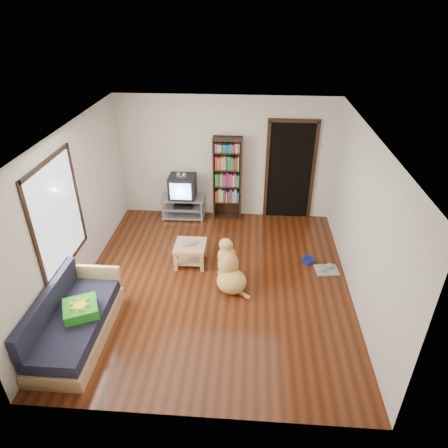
# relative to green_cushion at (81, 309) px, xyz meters

# --- Properties ---
(ground) EXTENTS (5.00, 5.00, 0.00)m
(ground) POSITION_rel_green_cushion_xyz_m (1.75, 1.33, -0.49)
(ground) COLOR #56220E
(ground) RESTS_ON ground
(ceiling) EXTENTS (5.00, 5.00, 0.00)m
(ceiling) POSITION_rel_green_cushion_xyz_m (1.75, 1.33, 2.11)
(ceiling) COLOR white
(ceiling) RESTS_ON ground
(wall_back) EXTENTS (4.50, 0.00, 4.50)m
(wall_back) POSITION_rel_green_cushion_xyz_m (1.75, 3.83, 0.81)
(wall_back) COLOR silver
(wall_back) RESTS_ON ground
(wall_front) EXTENTS (4.50, 0.00, 4.50)m
(wall_front) POSITION_rel_green_cushion_xyz_m (1.75, -1.17, 0.81)
(wall_front) COLOR silver
(wall_front) RESTS_ON ground
(wall_left) EXTENTS (0.00, 5.00, 5.00)m
(wall_left) POSITION_rel_green_cushion_xyz_m (-0.50, 1.33, 0.81)
(wall_left) COLOR silver
(wall_left) RESTS_ON ground
(wall_right) EXTENTS (0.00, 5.00, 5.00)m
(wall_right) POSITION_rel_green_cushion_xyz_m (4.00, 1.33, 0.81)
(wall_right) COLOR silver
(wall_right) RESTS_ON ground
(green_cushion) EXTENTS (0.60, 0.60, 0.15)m
(green_cushion) POSITION_rel_green_cushion_xyz_m (0.00, 0.00, 0.00)
(green_cushion) COLOR green
(green_cushion) RESTS_ON sofa
(laptop) EXTENTS (0.32, 0.24, 0.02)m
(laptop) POSITION_rel_green_cushion_xyz_m (1.25, 1.85, -0.08)
(laptop) COLOR silver
(laptop) RESTS_ON coffee_table
(dog_bowl) EXTENTS (0.22, 0.22, 0.08)m
(dog_bowl) POSITION_rel_green_cushion_xyz_m (3.40, 2.06, -0.45)
(dog_bowl) COLOR navy
(dog_bowl) RESTS_ON ground
(grey_rag) EXTENTS (0.44, 0.37, 0.03)m
(grey_rag) POSITION_rel_green_cushion_xyz_m (3.70, 1.81, -0.48)
(grey_rag) COLOR #9C9C9C
(grey_rag) RESTS_ON ground
(window) EXTENTS (0.03, 1.46, 1.70)m
(window) POSITION_rel_green_cushion_xyz_m (-0.48, 0.83, 1.01)
(window) COLOR white
(window) RESTS_ON wall_left
(doorway) EXTENTS (1.03, 0.05, 2.19)m
(doorway) POSITION_rel_green_cushion_xyz_m (3.10, 3.81, 0.62)
(doorway) COLOR black
(doorway) RESTS_ON wall_back
(tv_stand) EXTENTS (0.90, 0.45, 0.50)m
(tv_stand) POSITION_rel_green_cushion_xyz_m (0.85, 3.58, -0.23)
(tv_stand) COLOR #99999E
(tv_stand) RESTS_ON ground
(crt_tv) EXTENTS (0.55, 0.52, 0.58)m
(crt_tv) POSITION_rel_green_cushion_xyz_m (0.85, 3.60, 0.25)
(crt_tv) COLOR black
(crt_tv) RESTS_ON tv_stand
(bookshelf) EXTENTS (0.60, 0.30, 1.80)m
(bookshelf) POSITION_rel_green_cushion_xyz_m (1.80, 3.68, 0.51)
(bookshelf) COLOR black
(bookshelf) RESTS_ON ground
(sofa) EXTENTS (0.80, 1.80, 0.80)m
(sofa) POSITION_rel_green_cushion_xyz_m (-0.12, -0.05, -0.23)
(sofa) COLOR tan
(sofa) RESTS_ON ground
(coffee_table) EXTENTS (0.55, 0.55, 0.40)m
(coffee_table) POSITION_rel_green_cushion_xyz_m (1.25, 1.88, -0.21)
(coffee_table) COLOR tan
(coffee_table) RESTS_ON ground
(dog) EXTENTS (0.66, 0.88, 0.79)m
(dog) POSITION_rel_green_cushion_xyz_m (1.99, 1.33, -0.21)
(dog) COLOR tan
(dog) RESTS_ON ground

